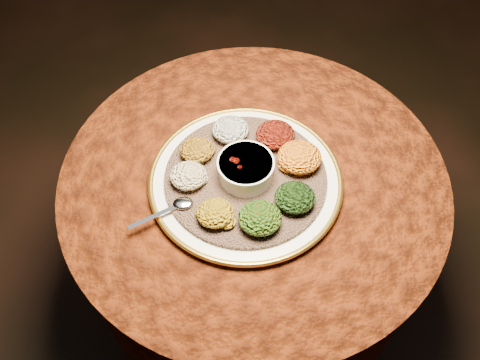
{
  "coord_description": "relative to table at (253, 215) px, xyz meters",
  "views": [
    {
      "loc": [
        -0.09,
        -0.78,
        1.79
      ],
      "look_at": [
        -0.04,
        -0.03,
        0.76
      ],
      "focal_mm": 40.0,
      "sensor_mm": 36.0,
      "label": 1
    }
  ],
  "objects": [
    {
      "name": "portion_shiro",
      "position": [
        -0.14,
        0.05,
        0.23
      ],
      "size": [
        0.08,
        0.08,
        0.04
      ],
      "primitive_type": "ellipsoid",
      "color": "#906011",
      "rests_on": "injera"
    },
    {
      "name": "platter",
      "position": [
        -0.02,
        -0.02,
        0.19
      ],
      "size": [
        0.48,
        0.48,
        0.02
      ],
      "rotation": [
        0.0,
        0.0,
        -0.07
      ],
      "color": "white",
      "rests_on": "table"
    },
    {
      "name": "portion_timatim",
      "position": [
        -0.16,
        -0.02,
        0.23
      ],
      "size": [
        0.09,
        0.08,
        0.04
      ],
      "primitive_type": "ellipsoid",
      "color": "maroon",
      "rests_on": "injera"
    },
    {
      "name": "injera",
      "position": [
        -0.02,
        -0.02,
        0.2
      ],
      "size": [
        0.52,
        0.52,
        0.01
      ],
      "primitive_type": "cylinder",
      "rotation": [
        0.0,
        0.0,
        -0.42
      ],
      "color": "brown",
      "rests_on": "platter"
    },
    {
      "name": "portion_kik",
      "position": [
        -0.1,
        -0.13,
        0.23
      ],
      "size": [
        0.09,
        0.08,
        0.04
      ],
      "primitive_type": "ellipsoid",
      "color": "#9E740D",
      "rests_on": "injera"
    },
    {
      "name": "spoon",
      "position": [
        -0.18,
        -0.1,
        0.21
      ],
      "size": [
        0.15,
        0.08,
        0.01
      ],
      "rotation": [
        0.0,
        0.0,
        -2.71
      ],
      "color": "silver",
      "rests_on": "injera"
    },
    {
      "name": "stew_bowl",
      "position": [
        -0.02,
        -0.02,
        0.24
      ],
      "size": [
        0.13,
        0.13,
        0.06
      ],
      "color": "white",
      "rests_on": "injera"
    },
    {
      "name": "portion_tikil",
      "position": [
        0.11,
        0.01,
        0.23
      ],
      "size": [
        0.11,
        0.1,
        0.05
      ],
      "primitive_type": "ellipsoid",
      "color": "#AB6C0E",
      "rests_on": "injera"
    },
    {
      "name": "portion_kitfo",
      "position": [
        0.06,
        0.09,
        0.23
      ],
      "size": [
        0.1,
        0.09,
        0.05
      ],
      "primitive_type": "ellipsoid",
      "color": "black",
      "rests_on": "injera"
    },
    {
      "name": "portion_mixveg",
      "position": [
        -0.0,
        -0.15,
        0.23
      ],
      "size": [
        0.1,
        0.09,
        0.05
      ],
      "primitive_type": "ellipsoid",
      "color": "#992909",
      "rests_on": "injera"
    },
    {
      "name": "table",
      "position": [
        0.0,
        0.0,
        0.0
      ],
      "size": [
        0.96,
        0.96,
        0.73
      ],
      "color": "black",
      "rests_on": "ground"
    },
    {
      "name": "portion_ayib",
      "position": [
        -0.05,
        0.11,
        0.23
      ],
      "size": [
        0.09,
        0.09,
        0.04
      ],
      "primitive_type": "ellipsoid",
      "color": "beige",
      "rests_on": "injera"
    },
    {
      "name": "portion_gomen",
      "position": [
        0.08,
        -0.11,
        0.23
      ],
      "size": [
        0.09,
        0.09,
        0.05
      ],
      "primitive_type": "ellipsoid",
      "color": "black",
      "rests_on": "injera"
    }
  ]
}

